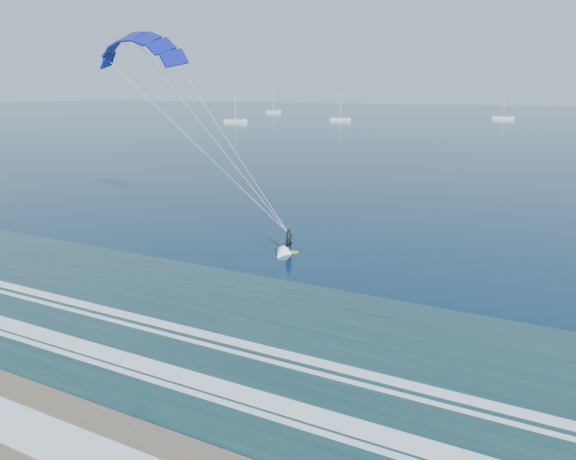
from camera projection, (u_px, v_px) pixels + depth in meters
The scene contains 6 objects.
ground at pixel (56, 432), 20.48m from camera, with size 900.00×900.00×0.00m, color #082B48.
kitesurfer_rig at pixel (214, 140), 39.33m from camera, with size 14.78×9.14×18.27m.
sailboat_0 at pixel (235, 121), 206.01m from camera, with size 9.55×2.40×12.87m.
sailboat_1 at pixel (340, 119), 216.75m from camera, with size 8.52×2.40×11.73m.
sailboat_2 at pixel (503, 118), 226.73m from camera, with size 8.64×2.40×11.66m.
sailboat_7 at pixel (274, 112), 288.54m from camera, with size 8.35×2.40×12.59m.
Camera 1 is at (16.11, -11.66, 13.23)m, focal length 32.00 mm.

